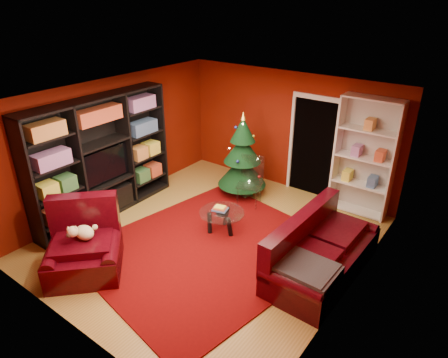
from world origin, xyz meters
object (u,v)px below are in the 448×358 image
Objects in this scene: christmas_tree at (242,155)px; dog at (85,233)px; gift_box_red at (242,183)px; gift_box_green at (246,191)px; media_unit at (102,158)px; white_bookshelf at (365,158)px; armchair at (83,247)px; sofa at (324,248)px; rug at (208,249)px; coffee_table at (222,222)px; acrylic_chair at (249,185)px.

dog is at bearing -97.09° from christmas_tree.
gift_box_green is at bearing -44.20° from gift_box_red.
gift_box_green is 0.58× the size of dog.
white_bookshelf reaches higher than media_unit.
white_bookshelf is 2.02× the size of armchair.
dog is 3.74m from sofa.
sofa reaches higher than gift_box_green.
rug is 16.75× the size of gift_box_green.
coffee_table is (-1.74, -2.27, -0.96)m from white_bookshelf.
rug is 1.72× the size of sofa.
rug is 2.16m from gift_box_green.
acrylic_chair is (0.43, -0.35, -0.44)m from christmas_tree.
christmas_tree is at bearing 109.30° from rug.
white_bookshelf is at bearing 17.95° from christmas_tree.
christmas_tree is at bearing 160.64° from gift_box_green.
gift_box_green is at bearing -160.34° from white_bookshelf.
coffee_table is at bearing 104.12° from rug.
acrylic_chair is at bearing -46.16° from gift_box_green.
white_bookshelf reaches higher than sofa.
white_bookshelf reaches higher than gift_box_green.
gift_box_green is 3.76m from armchair.
dog is (1.25, -1.38, -0.48)m from media_unit.
gift_box_red is 3.98m from armchair.
christmas_tree reaches higher than coffee_table.
rug is 2.06× the size of christmas_tree.
media_unit reaches higher than gift_box_red.
rug is 1.60× the size of white_bookshelf.
media_unit reaches higher than coffee_table.
acrylic_chair is at bearing 29.34° from dog.
gift_box_green is 2.57m from white_bookshelf.
christmas_tree is 2.25× the size of coffee_table.
sofa is at bearing -84.03° from white_bookshelf.
acrylic_chair is (0.56, -0.56, 0.35)m from gift_box_red.
dog reaches higher than gift_box_green.
gift_box_green is 0.55m from acrylic_chair.
rug is at bearing -98.64° from acrylic_chair.
media_unit is at bearing 101.81° from sofa.
rug is 4.64× the size of coffee_table.
coffee_table is (0.72, -1.73, 0.10)m from gift_box_red.
gift_box_green is 0.37m from gift_box_red.
acrylic_chair reaches higher than coffee_table.
coffee_table is at bearing 19.07° from armchair.
white_bookshelf is 2.57× the size of acrylic_chair.
gift_box_red is (-0.87, 2.33, 0.10)m from rug.
media_unit is 1.27× the size of white_bookshelf.
acrylic_chair is (2.13, 1.95, -0.71)m from media_unit.
dog is at bearing -115.87° from coffee_table.
sofa is at bearing -9.55° from armchair.
media_unit reaches higher than armchair.
gift_box_green is 0.28× the size of coffee_table.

